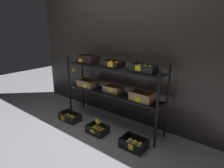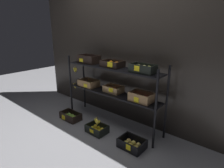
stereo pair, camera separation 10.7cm
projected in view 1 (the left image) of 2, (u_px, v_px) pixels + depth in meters
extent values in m
plane|color=gray|center=(112.00, 123.00, 3.19)|extent=(10.00, 10.00, 0.00)
cube|color=#2D2823|center=(125.00, 55.00, 3.14)|extent=(4.13, 0.12, 2.23)
cylinder|color=black|center=(69.00, 85.00, 3.42)|extent=(0.03, 0.03, 1.09)
cylinder|color=black|center=(157.00, 110.00, 2.40)|extent=(0.03, 0.03, 1.09)
cylinder|color=black|center=(83.00, 82.00, 3.67)|extent=(0.03, 0.03, 1.09)
cylinder|color=black|center=(167.00, 103.00, 2.64)|extent=(0.03, 0.03, 1.09)
cube|color=black|center=(112.00, 93.00, 3.03)|extent=(1.69, 0.29, 0.02)
cube|color=black|center=(112.00, 68.00, 2.91)|extent=(1.69, 0.29, 0.02)
cube|color=#A87F51|center=(88.00, 86.00, 3.35)|extent=(0.34, 0.24, 0.01)
cube|color=#A87F51|center=(83.00, 84.00, 3.25)|extent=(0.34, 0.02, 0.11)
cube|color=#A87F51|center=(92.00, 81.00, 3.42)|extent=(0.34, 0.02, 0.11)
cube|color=#A87F51|center=(82.00, 81.00, 3.43)|extent=(0.02, 0.21, 0.11)
cube|color=#A87F51|center=(95.00, 85.00, 3.24)|extent=(0.02, 0.21, 0.11)
ellipsoid|color=brown|center=(83.00, 83.00, 3.37)|extent=(0.05, 0.05, 0.07)
ellipsoid|color=brown|center=(85.00, 84.00, 3.33)|extent=(0.05, 0.05, 0.07)
ellipsoid|color=brown|center=(88.00, 85.00, 3.29)|extent=(0.05, 0.05, 0.07)
ellipsoid|color=brown|center=(90.00, 85.00, 3.25)|extent=(0.05, 0.05, 0.07)
ellipsoid|color=brown|center=(86.00, 82.00, 3.43)|extent=(0.05, 0.05, 0.07)
ellipsoid|color=brown|center=(88.00, 83.00, 3.39)|extent=(0.05, 0.05, 0.07)
ellipsoid|color=brown|center=(91.00, 84.00, 3.35)|extent=(0.05, 0.05, 0.07)
ellipsoid|color=brown|center=(93.00, 84.00, 3.31)|extent=(0.05, 0.05, 0.07)
cube|color=yellow|center=(85.00, 86.00, 3.22)|extent=(0.08, 0.01, 0.06)
cube|color=tan|center=(113.00, 92.00, 3.06)|extent=(0.30, 0.21, 0.01)
cube|color=tan|center=(110.00, 90.00, 2.98)|extent=(0.30, 0.02, 0.09)
cube|color=tan|center=(117.00, 87.00, 3.12)|extent=(0.30, 0.02, 0.09)
cube|color=tan|center=(107.00, 87.00, 3.13)|extent=(0.02, 0.18, 0.09)
cube|color=tan|center=(120.00, 90.00, 2.96)|extent=(0.02, 0.18, 0.09)
sphere|color=orange|center=(109.00, 89.00, 3.07)|extent=(0.06, 0.06, 0.06)
sphere|color=orange|center=(112.00, 90.00, 3.04)|extent=(0.06, 0.06, 0.06)
sphere|color=orange|center=(116.00, 91.00, 2.99)|extent=(0.06, 0.06, 0.06)
sphere|color=orange|center=(111.00, 88.00, 3.11)|extent=(0.06, 0.06, 0.06)
sphere|color=orange|center=(115.00, 89.00, 3.08)|extent=(0.06, 0.06, 0.06)
sphere|color=orange|center=(118.00, 90.00, 3.03)|extent=(0.06, 0.06, 0.06)
cube|color=yellow|center=(111.00, 90.00, 2.95)|extent=(0.09, 0.01, 0.06)
cube|color=#A87F51|center=(142.00, 100.00, 2.70)|extent=(0.32, 0.22, 0.01)
cube|color=#A87F51|center=(138.00, 98.00, 2.61)|extent=(0.32, 0.02, 0.12)
cube|color=#A87F51|center=(146.00, 94.00, 2.76)|extent=(0.32, 0.02, 0.12)
cube|color=#A87F51|center=(133.00, 94.00, 2.78)|extent=(0.02, 0.19, 0.12)
cube|color=#A87F51|center=(152.00, 98.00, 2.59)|extent=(0.02, 0.19, 0.12)
sphere|color=red|center=(138.00, 97.00, 2.70)|extent=(0.07, 0.07, 0.07)
sphere|color=red|center=(144.00, 99.00, 2.64)|extent=(0.07, 0.07, 0.07)
sphere|color=red|center=(140.00, 96.00, 2.74)|extent=(0.07, 0.07, 0.07)
sphere|color=red|center=(147.00, 98.00, 2.68)|extent=(0.07, 0.07, 0.07)
cube|color=yellow|center=(137.00, 99.00, 2.62)|extent=(0.08, 0.01, 0.08)
cube|color=black|center=(88.00, 63.00, 3.25)|extent=(0.38, 0.23, 0.01)
cube|color=black|center=(83.00, 60.00, 3.14)|extent=(0.38, 0.02, 0.12)
cube|color=black|center=(92.00, 58.00, 3.31)|extent=(0.38, 0.02, 0.12)
cube|color=black|center=(81.00, 58.00, 3.33)|extent=(0.02, 0.20, 0.12)
cube|color=black|center=(96.00, 60.00, 3.12)|extent=(0.02, 0.20, 0.12)
sphere|color=#672746|center=(81.00, 61.00, 3.27)|extent=(0.05, 0.05, 0.05)
sphere|color=#5F2E59|center=(84.00, 61.00, 3.23)|extent=(0.05, 0.05, 0.05)
sphere|color=#602E45|center=(86.00, 61.00, 3.20)|extent=(0.05, 0.05, 0.05)
sphere|color=#61224A|center=(88.00, 62.00, 3.17)|extent=(0.05, 0.05, 0.05)
sphere|color=#552D5D|center=(91.00, 62.00, 3.13)|extent=(0.05, 0.05, 0.05)
sphere|color=#572546|center=(83.00, 60.00, 3.31)|extent=(0.05, 0.05, 0.05)
sphere|color=#5A294B|center=(86.00, 61.00, 3.27)|extent=(0.05, 0.05, 0.05)
sphere|color=#552D4F|center=(88.00, 61.00, 3.24)|extent=(0.05, 0.05, 0.05)
sphere|color=#602D4A|center=(91.00, 61.00, 3.20)|extent=(0.05, 0.05, 0.05)
sphere|color=#572F51|center=(93.00, 62.00, 3.16)|extent=(0.05, 0.05, 0.05)
sphere|color=#5A2453|center=(85.00, 60.00, 3.34)|extent=(0.05, 0.05, 0.05)
sphere|color=#6C244B|center=(88.00, 60.00, 3.31)|extent=(0.05, 0.05, 0.05)
sphere|color=#662250|center=(90.00, 61.00, 3.27)|extent=(0.05, 0.05, 0.05)
sphere|color=#681E57|center=(93.00, 61.00, 3.24)|extent=(0.05, 0.05, 0.05)
sphere|color=#542150|center=(95.00, 61.00, 3.20)|extent=(0.05, 0.05, 0.05)
cube|color=yellow|center=(80.00, 60.00, 3.18)|extent=(0.09, 0.01, 0.06)
cube|color=black|center=(112.00, 67.00, 2.93)|extent=(0.34, 0.23, 0.01)
cube|color=black|center=(108.00, 64.00, 2.83)|extent=(0.34, 0.02, 0.09)
cube|color=black|center=(117.00, 62.00, 3.00)|extent=(0.34, 0.02, 0.09)
cube|color=black|center=(105.00, 62.00, 3.01)|extent=(0.02, 0.20, 0.09)
cube|color=black|center=(121.00, 65.00, 2.82)|extent=(0.02, 0.20, 0.09)
sphere|color=orange|center=(108.00, 64.00, 2.92)|extent=(0.07, 0.07, 0.07)
sphere|color=orange|center=(114.00, 65.00, 2.86)|extent=(0.07, 0.07, 0.07)
sphere|color=orange|center=(111.00, 63.00, 2.98)|extent=(0.07, 0.07, 0.07)
sphere|color=orange|center=(117.00, 64.00, 2.90)|extent=(0.07, 0.07, 0.07)
cube|color=yellow|center=(110.00, 65.00, 2.79)|extent=(0.10, 0.01, 0.07)
cube|color=black|center=(143.00, 72.00, 2.58)|extent=(0.35, 0.20, 0.01)
cube|color=black|center=(140.00, 69.00, 2.49)|extent=(0.35, 0.02, 0.11)
cube|color=black|center=(147.00, 67.00, 2.63)|extent=(0.35, 0.02, 0.11)
cube|color=black|center=(133.00, 66.00, 2.66)|extent=(0.02, 0.17, 0.11)
cube|color=black|center=(155.00, 69.00, 2.46)|extent=(0.02, 0.17, 0.11)
ellipsoid|color=#BABC5E|center=(138.00, 68.00, 2.59)|extent=(0.07, 0.07, 0.09)
ellipsoid|color=tan|center=(143.00, 69.00, 2.54)|extent=(0.07, 0.07, 0.09)
ellipsoid|color=#ACC059|center=(148.00, 69.00, 2.49)|extent=(0.07, 0.07, 0.09)
ellipsoid|color=tan|center=(139.00, 67.00, 2.63)|extent=(0.07, 0.07, 0.09)
ellipsoid|color=tan|center=(145.00, 68.00, 2.58)|extent=(0.07, 0.07, 0.09)
ellipsoid|color=#BDC24F|center=(150.00, 69.00, 2.53)|extent=(0.07, 0.07, 0.09)
cube|color=yellow|center=(138.00, 68.00, 2.50)|extent=(0.08, 0.01, 0.07)
cylinder|color=brown|center=(74.00, 83.00, 3.55)|extent=(0.02, 0.02, 0.02)
ellipsoid|color=yellow|center=(73.00, 86.00, 3.58)|extent=(0.09, 0.03, 0.09)
ellipsoid|color=yellow|center=(73.00, 86.00, 3.57)|extent=(0.07, 0.03, 0.10)
ellipsoid|color=yellow|center=(74.00, 86.00, 3.57)|extent=(0.05, 0.03, 0.10)
ellipsoid|color=yellow|center=(75.00, 86.00, 3.57)|extent=(0.05, 0.03, 0.10)
ellipsoid|color=yellow|center=(74.00, 87.00, 3.55)|extent=(0.07, 0.03, 0.10)
ellipsoid|color=yellow|center=(75.00, 87.00, 3.55)|extent=(0.09, 0.03, 0.08)
cylinder|color=brown|center=(74.00, 67.00, 3.48)|extent=(0.02, 0.02, 0.02)
ellipsoid|color=yellow|center=(73.00, 70.00, 3.50)|extent=(0.08, 0.03, 0.09)
ellipsoid|color=yellow|center=(74.00, 70.00, 3.51)|extent=(0.06, 0.03, 0.10)
ellipsoid|color=yellow|center=(74.00, 70.00, 3.50)|extent=(0.03, 0.03, 0.09)
ellipsoid|color=yellow|center=(74.00, 70.00, 3.48)|extent=(0.07, 0.03, 0.10)
ellipsoid|color=yellow|center=(75.00, 70.00, 3.48)|extent=(0.08, 0.03, 0.09)
cube|color=black|center=(70.00, 119.00, 3.30)|extent=(0.38, 0.21, 0.01)
cube|color=black|center=(66.00, 118.00, 3.20)|extent=(0.38, 0.02, 0.12)
cube|color=black|center=(74.00, 114.00, 3.35)|extent=(0.38, 0.02, 0.12)
cube|color=black|center=(63.00, 113.00, 3.39)|extent=(0.02, 0.18, 0.12)
cube|color=black|center=(77.00, 119.00, 3.17)|extent=(0.02, 0.18, 0.12)
sphere|color=#8CBD38|center=(65.00, 116.00, 3.32)|extent=(0.07, 0.07, 0.07)
sphere|color=#92C63C|center=(69.00, 118.00, 3.27)|extent=(0.07, 0.07, 0.07)
sphere|color=#96BA35|center=(72.00, 120.00, 3.21)|extent=(0.07, 0.07, 0.07)
sphere|color=#80B449|center=(68.00, 115.00, 3.36)|extent=(0.07, 0.07, 0.07)
sphere|color=#89BB42|center=(72.00, 117.00, 3.31)|extent=(0.07, 0.07, 0.07)
sphere|color=#91C744|center=(75.00, 118.00, 3.25)|extent=(0.07, 0.07, 0.07)
cube|color=yellow|center=(63.00, 118.00, 3.24)|extent=(0.09, 0.01, 0.08)
cube|color=black|center=(98.00, 132.00, 2.90)|extent=(0.32, 0.23, 0.01)
cube|color=black|center=(93.00, 131.00, 2.80)|extent=(0.32, 0.02, 0.11)
cube|color=black|center=(102.00, 126.00, 2.96)|extent=(0.32, 0.02, 0.11)
cube|color=black|center=(91.00, 126.00, 2.97)|extent=(0.02, 0.20, 0.11)
cube|color=black|center=(105.00, 132.00, 2.79)|extent=(0.02, 0.20, 0.11)
ellipsoid|color=yellow|center=(93.00, 129.00, 2.91)|extent=(0.06, 0.06, 0.08)
ellipsoid|color=yellow|center=(96.00, 131.00, 2.86)|extent=(0.06, 0.06, 0.08)
ellipsoid|color=yellow|center=(100.00, 132.00, 2.82)|extent=(0.06, 0.06, 0.08)
ellipsoid|color=yellow|center=(96.00, 127.00, 2.96)|extent=(0.06, 0.06, 0.08)
ellipsoid|color=yellow|center=(99.00, 129.00, 2.92)|extent=(0.06, 0.06, 0.08)
ellipsoid|color=yellow|center=(103.00, 130.00, 2.87)|extent=(0.06, 0.06, 0.08)
cube|color=yellow|center=(92.00, 132.00, 2.80)|extent=(0.08, 0.01, 0.06)
cube|color=black|center=(134.00, 147.00, 2.55)|extent=(0.34, 0.25, 0.01)
cube|color=black|center=(129.00, 147.00, 2.44)|extent=(0.34, 0.02, 0.12)
cube|color=black|center=(138.00, 139.00, 2.62)|extent=(0.34, 0.02, 0.12)
cube|color=black|center=(124.00, 138.00, 2.63)|extent=(0.02, 0.22, 0.12)
cube|color=black|center=(145.00, 147.00, 2.44)|extent=(0.02, 0.22, 0.12)
sphere|color=#D7C84C|center=(127.00, 143.00, 2.56)|extent=(0.07, 0.07, 0.07)
sphere|color=gold|center=(132.00, 145.00, 2.51)|extent=(0.07, 0.07, 0.07)
sphere|color=#DBC34E|center=(138.00, 147.00, 2.47)|extent=(0.07, 0.07, 0.07)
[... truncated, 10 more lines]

